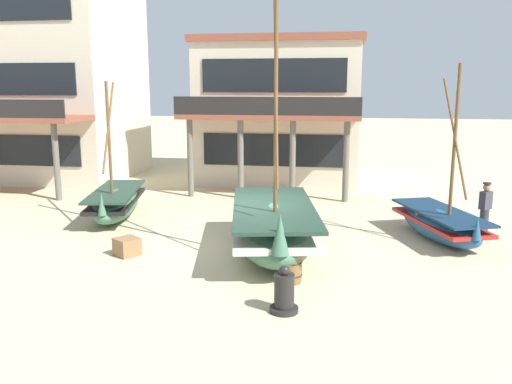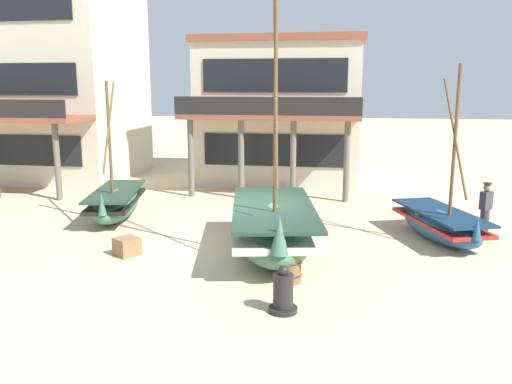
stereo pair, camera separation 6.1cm
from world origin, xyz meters
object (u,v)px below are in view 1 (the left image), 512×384
at_px(fisherman_by_hull, 485,211).
at_px(harbor_building_annex, 32,80).
at_px(fishing_boat_centre_large, 274,227).
at_px(capstan_winch, 284,293).
at_px(cargo_crate, 127,247).
at_px(fishing_boat_far_right, 440,223).
at_px(wooden_barrel, 291,268).
at_px(harbor_building_main, 281,110).
at_px(fishing_boat_near_left, 116,202).

distance_m(fisherman_by_hull, harbor_building_annex, 21.39).
relative_size(fishing_boat_centre_large, capstan_winch, 6.93).
bearing_deg(cargo_crate, harbor_building_annex, 129.61).
xyz_separation_m(fishing_boat_far_right, wooden_barrel, (-4.00, -4.14, -0.15)).
bearing_deg(fishing_boat_centre_large, harbor_building_annex, 141.44).
bearing_deg(harbor_building_main, fisherman_by_hull, -52.46).
distance_m(fishing_boat_centre_large, harbor_building_annex, 17.56).
bearing_deg(fisherman_by_hull, fishing_boat_far_right, -161.78).
relative_size(wooden_barrel, cargo_crate, 1.22).
bearing_deg(cargo_crate, fishing_boat_centre_large, 12.36).
bearing_deg(fishing_boat_far_right, fishing_boat_centre_large, -156.45).
xyz_separation_m(fishing_boat_centre_large, capstan_winch, (0.72, -3.76, -0.34)).
height_order(fishing_boat_far_right, harbor_building_annex, harbor_building_annex).
relative_size(fishing_boat_centre_large, fishing_boat_far_right, 1.34).
relative_size(harbor_building_main, harbor_building_annex, 0.87).
bearing_deg(fishing_boat_far_right, wooden_barrel, -134.01).
distance_m(fishing_boat_centre_large, harbor_building_main, 12.19).
distance_m(fishing_boat_centre_large, capstan_winch, 3.84).
bearing_deg(capstan_winch, fisherman_by_hull, 49.70).
bearing_deg(harbor_building_annex, fisherman_by_hull, -22.89).
bearing_deg(cargo_crate, fishing_boat_far_right, 18.67).
relative_size(fishing_boat_centre_large, fisherman_by_hull, 4.03).
xyz_separation_m(cargo_crate, harbor_building_annex, (-9.52, 11.50, 4.48)).
bearing_deg(cargo_crate, fishing_boat_near_left, 117.62).
height_order(fisherman_by_hull, harbor_building_main, harbor_building_main).
bearing_deg(capstan_winch, harbor_building_main, 97.00).
distance_m(capstan_winch, wooden_barrel, 1.66).
bearing_deg(fisherman_by_hull, fishing_boat_near_left, 177.85).
distance_m(capstan_winch, harbor_building_main, 16.00).
distance_m(wooden_barrel, harbor_building_main, 14.39).
xyz_separation_m(fishing_boat_near_left, capstan_winch, (6.54, -6.68, -0.16)).
relative_size(fishing_boat_near_left, cargo_crate, 8.02).
relative_size(fishing_boat_far_right, cargo_crate, 8.82).
bearing_deg(harbor_building_main, cargo_crate, -101.79).
bearing_deg(fishing_boat_centre_large, fisherman_by_hull, 22.40).
xyz_separation_m(fisherman_by_hull, wooden_barrel, (-5.33, -4.58, -0.48)).
bearing_deg(harbor_building_annex, fishing_boat_centre_large, -38.56).
bearing_deg(capstan_winch, cargo_crate, 147.46).
relative_size(fisherman_by_hull, harbor_building_annex, 0.17).
height_order(fishing_boat_centre_large, harbor_building_main, fishing_boat_centre_large).
relative_size(fishing_boat_far_right, fisherman_by_hull, 3.01).
bearing_deg(fishing_boat_near_left, fishing_boat_centre_large, -26.63).
xyz_separation_m(fishing_boat_near_left, cargo_crate, (1.97, -3.76, -0.31)).
bearing_deg(cargo_crate, wooden_barrel, -15.49).
relative_size(cargo_crate, harbor_building_main, 0.07).
height_order(fisherman_by_hull, cargo_crate, fisherman_by_hull).
relative_size(fisherman_by_hull, wooden_barrel, 2.41).
xyz_separation_m(fishing_boat_near_left, fishing_boat_far_right, (10.50, -0.88, -0.05)).
height_order(fisherman_by_hull, harbor_building_annex, harbor_building_annex).
distance_m(fishing_boat_near_left, fishing_boat_centre_large, 6.52).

